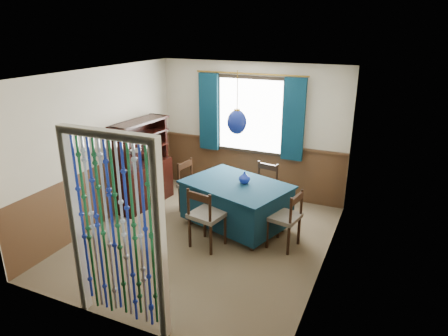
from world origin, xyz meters
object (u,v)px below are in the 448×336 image
at_px(vase_table, 244,178).
at_px(vase_sideboard, 155,154).
at_px(dining_table, 236,202).
at_px(chair_left, 192,185).
at_px(sideboard, 143,176).
at_px(chair_right, 286,218).
at_px(chair_near, 206,216).
at_px(bowl_shelf, 136,151).
at_px(pendant_lamp, 237,122).
at_px(chair_far, 263,187).

bearing_deg(vase_table, vase_sideboard, 168.17).
xyz_separation_m(dining_table, chair_left, (-0.95, 0.28, 0.04)).
relative_size(chair_left, sideboard, 0.58).
bearing_deg(chair_right, chair_near, 123.82).
height_order(chair_left, chair_right, chair_left).
bearing_deg(bowl_shelf, chair_left, 23.25).
xyz_separation_m(dining_table, vase_table, (0.11, 0.07, 0.41)).
distance_m(pendant_lamp, bowl_shelf, 1.93).
relative_size(chair_far, chair_left, 0.97).
distance_m(vase_table, bowl_shelf, 1.94).
xyz_separation_m(chair_near, vase_table, (0.27, 0.81, 0.35)).
relative_size(chair_near, pendant_lamp, 1.00).
bearing_deg(vase_table, sideboard, 178.23).
distance_m(chair_left, vase_sideboard, 0.97).
height_order(chair_right, bowl_shelf, bowl_shelf).
relative_size(chair_left, vase_sideboard, 5.21).
height_order(sideboard, vase_table, sideboard).
xyz_separation_m(sideboard, vase_sideboard, (0.06, 0.34, 0.31)).
bearing_deg(vase_sideboard, dining_table, -14.68).
bearing_deg(dining_table, chair_left, -179.03).
distance_m(chair_near, chair_right, 1.16).
bearing_deg(vase_table, chair_near, -108.70).
distance_m(chair_left, vase_table, 1.13).
distance_m(chair_left, chair_right, 1.92).
bearing_deg(chair_near, chair_right, 34.28).
relative_size(chair_left, chair_right, 1.01).
height_order(chair_right, vase_table, vase_table).
height_order(chair_left, pendant_lamp, pendant_lamp).
xyz_separation_m(chair_right, vase_table, (-0.78, 0.34, 0.38)).
xyz_separation_m(chair_left, pendant_lamp, (0.95, -0.28, 1.27)).
bearing_deg(chair_left, sideboard, -72.50).
height_order(dining_table, sideboard, sideboard).
xyz_separation_m(chair_far, bowl_shelf, (-2.02, -0.81, 0.63)).
bearing_deg(vase_table, chair_left, 168.82).
distance_m(chair_near, pendant_lamp, 1.46).
bearing_deg(pendant_lamp, sideboard, 175.91).
xyz_separation_m(chair_near, sideboard, (-1.71, 0.87, 0.06)).
height_order(chair_far, bowl_shelf, bowl_shelf).
bearing_deg(chair_near, chair_far, 85.83).
height_order(dining_table, vase_table, vase_table).
height_order(chair_far, sideboard, sideboard).
xyz_separation_m(pendant_lamp, vase_sideboard, (-1.81, 0.47, -0.88)).
relative_size(chair_far, sideboard, 0.56).
distance_m(dining_table, bowl_shelf, 1.93).
relative_size(dining_table, chair_left, 2.05).
bearing_deg(chair_far, chair_right, 133.37).
bearing_deg(pendant_lamp, vase_sideboard, 165.32).
height_order(chair_far, chair_left, chair_left).
bearing_deg(sideboard, dining_table, 1.58).
bearing_deg(vase_table, chair_far, 80.83).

